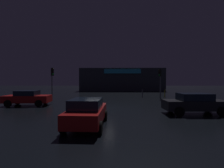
# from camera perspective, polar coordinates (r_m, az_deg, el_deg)

# --- Properties ---
(ground_plane) EXTENTS (120.00, 120.00, 0.00)m
(ground_plane) POSITION_cam_1_polar(r_m,az_deg,el_deg) (15.40, -4.09, -7.97)
(ground_plane) COLOR black
(store_building) EXTENTS (19.06, 10.11, 5.17)m
(store_building) POSITION_cam_1_polar(r_m,az_deg,el_deg) (41.91, 3.21, 1.46)
(store_building) COLOR #33383D
(store_building) RESTS_ON ground
(traffic_signal_cross_left) EXTENTS (0.42, 0.42, 4.12)m
(traffic_signal_cross_left) POSITION_cam_1_polar(r_m,az_deg,el_deg) (24.27, -19.51, 2.44)
(traffic_signal_cross_left) COLOR #595B60
(traffic_signal_cross_left) RESTS_ON ground
(traffic_signal_cross_right) EXTENTS (0.42, 0.42, 3.94)m
(traffic_signal_cross_right) POSITION_cam_1_polar(r_m,az_deg,el_deg) (23.54, 15.89, 1.97)
(traffic_signal_cross_right) COLOR #595B60
(traffic_signal_cross_right) RESTS_ON ground
(car_near) EXTENTS (4.32, 2.15, 1.47)m
(car_near) POSITION_cam_1_polar(r_m,az_deg,el_deg) (18.47, -26.61, -4.17)
(car_near) COLOR #A51414
(car_near) RESTS_ON ground
(car_far) EXTENTS (2.05, 4.16, 1.50)m
(car_far) POSITION_cam_1_polar(r_m,az_deg,el_deg) (9.30, -8.42, -9.34)
(car_far) COLOR #A51414
(car_far) RESTS_ON ground
(car_crossing) EXTENTS (4.45, 2.02, 1.52)m
(car_crossing) POSITION_cam_1_polar(r_m,az_deg,el_deg) (13.81, 26.10, -5.84)
(car_crossing) COLOR black
(car_crossing) RESTS_ON ground
(bollard_kerb_a) EXTENTS (0.14, 0.14, 1.12)m
(bollard_kerb_a) POSITION_cam_1_polar(r_m,az_deg,el_deg) (25.13, 10.21, -3.09)
(bollard_kerb_a) COLOR #595B60
(bollard_kerb_a) RESTS_ON ground
(bollard_kerb_b) EXTENTS (0.11, 0.11, 1.05)m
(bollard_kerb_b) POSITION_cam_1_polar(r_m,az_deg,el_deg) (25.83, 17.38, -3.09)
(bollard_kerb_b) COLOR gold
(bollard_kerb_b) RESTS_ON ground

